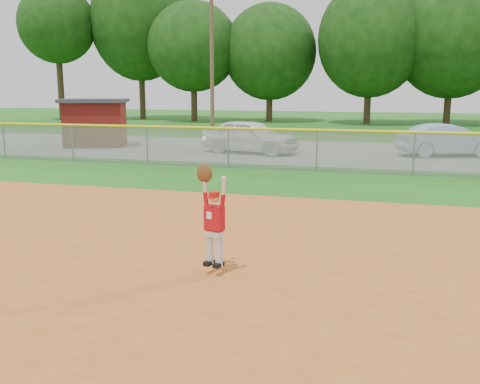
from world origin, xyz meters
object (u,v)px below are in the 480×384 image
car_blue (448,140)px  utility_shed (95,122)px  car_white_a (250,136)px  ballplayer (213,216)px

car_blue → utility_shed: bearing=72.8°
car_white_a → ballplayer: size_ratio=2.18×
car_blue → ballplayer: bearing=144.4°
car_blue → utility_shed: utility_shed is taller
car_white_a → car_blue: 8.76m
car_blue → utility_shed: 17.06m
car_white_a → ballplayer: bearing=-155.7°
utility_shed → ballplayer: (11.94, -16.66, -0.25)m
car_white_a → utility_shed: size_ratio=1.15×
car_blue → utility_shed: size_ratio=1.09×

